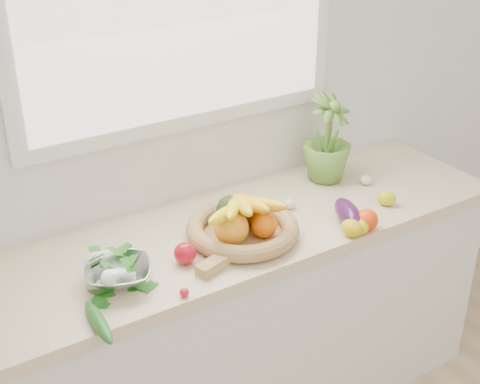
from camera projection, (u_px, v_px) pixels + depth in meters
back_wall at (182, 89)px, 2.46m from camera, size 4.50×0.02×2.70m
counter_cabinet at (227, 331)px, 2.66m from camera, size 2.20×0.58×0.86m
countertop at (226, 234)px, 2.45m from camera, size 2.24×0.62×0.04m
orange_loose at (367, 220)px, 2.42m from camera, size 0.10×0.10×0.08m
lemon_a at (352, 228)px, 2.38m from camera, size 0.08×0.09×0.06m
lemon_b at (360, 226)px, 2.40m from camera, size 0.06×0.08×0.06m
lemon_c at (386, 198)px, 2.59m from camera, size 0.09×0.09×0.06m
apple at (185, 253)px, 2.23m from camera, size 0.09×0.09×0.08m
ginger at (213, 266)px, 2.20m from camera, size 0.13×0.08×0.04m
garlic_a at (366, 180)px, 2.76m from camera, size 0.06×0.06×0.04m
garlic_b at (289, 204)px, 2.57m from camera, size 0.06×0.06×0.04m
garlic_c at (386, 199)px, 2.60m from camera, size 0.06×0.06×0.05m
eggplant at (348, 213)px, 2.47m from camera, size 0.14×0.21×0.08m
cucumber at (98, 322)px, 1.93m from camera, size 0.06×0.23×0.04m
radish at (184, 292)px, 2.07m from camera, size 0.03×0.03×0.03m
potted_herb at (328, 137)px, 2.72m from camera, size 0.27×0.27×0.36m
fruit_basket at (242, 224)px, 2.37m from camera, size 0.51×0.51×0.20m
colander_with_spinach at (118, 268)px, 2.11m from camera, size 0.28×0.28×0.11m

